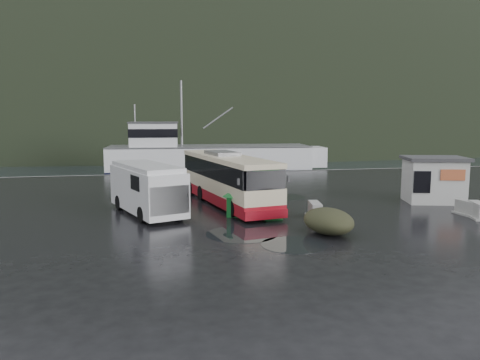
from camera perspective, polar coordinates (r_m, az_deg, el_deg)
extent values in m
plane|color=black|center=(24.92, 1.96, -4.51)|extent=(160.00, 160.00, 0.00)
cube|color=black|center=(133.92, -8.89, 5.39)|extent=(300.00, 180.00, 0.02)
cube|color=#999993|center=(44.37, -3.95, 0.88)|extent=(160.00, 0.60, 1.50)
ellipsoid|color=black|center=(274.20, -8.05, 6.57)|extent=(780.00, 540.00, 570.00)
cylinder|color=black|center=(21.33, 0.22, -6.60)|extent=(3.28, 3.28, 0.01)
cylinder|color=black|center=(19.76, 6.59, -7.82)|extent=(2.77, 2.77, 0.01)
cylinder|color=black|center=(31.05, 5.42, -2.09)|extent=(2.80, 2.80, 0.01)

